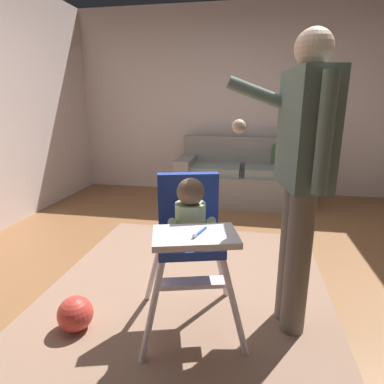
% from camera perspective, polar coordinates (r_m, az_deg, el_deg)
% --- Properties ---
extents(ground, '(6.13, 6.73, 0.10)m').
position_cam_1_polar(ground, '(2.68, 2.10, -15.05)').
color(ground, '#8D5E39').
extents(wall_far, '(5.33, 0.06, 2.65)m').
position_cam_1_polar(wall_far, '(4.89, 6.83, 15.53)').
color(wall_far, silver).
rests_on(wall_far, ground).
extents(area_rug, '(2.01, 2.30, 0.01)m').
position_cam_1_polar(area_rug, '(2.47, -0.73, -16.59)').
color(area_rug, '#94725C').
rests_on(area_rug, ground).
extents(couch, '(1.73, 0.86, 0.86)m').
position_cam_1_polar(couch, '(4.47, 9.00, 2.65)').
color(couch, gray).
rests_on(couch, ground).
extents(high_chair, '(0.74, 0.83, 0.93)m').
position_cam_1_polar(high_chair, '(1.83, -0.34, -6.09)').
color(high_chair, white).
rests_on(high_chair, ground).
extents(adult_standing, '(0.57, 0.50, 1.67)m').
position_cam_1_polar(adult_standing, '(1.84, 18.81, 3.14)').
color(adult_standing, '#675D51').
rests_on(adult_standing, ground).
extents(toy_ball, '(0.21, 0.21, 0.21)m').
position_cam_1_polar(toy_ball, '(2.16, -20.00, -19.63)').
color(toy_ball, '#D13D33').
rests_on(toy_ball, ground).
extents(wall_clock, '(0.36, 0.04, 0.36)m').
position_cam_1_polar(wall_clock, '(4.94, 20.38, 22.47)').
color(wall_clock, white).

